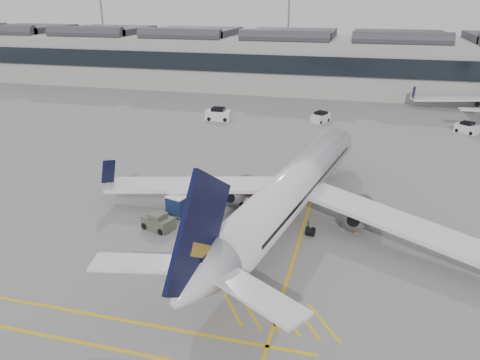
% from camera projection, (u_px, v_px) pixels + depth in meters
% --- Properties ---
extents(ground, '(220.00, 220.00, 0.00)m').
position_uv_depth(ground, '(174.00, 244.00, 38.71)').
color(ground, gray).
rests_on(ground, ground).
extents(terminal, '(200.00, 20.45, 12.40)m').
position_uv_depth(terminal, '(299.00, 61.00, 101.16)').
color(terminal, '#9E9E99').
rests_on(terminal, ground).
extents(light_masts, '(113.00, 0.60, 25.45)m').
position_uv_depth(light_masts, '(303.00, 17.00, 111.16)').
color(light_masts, slate).
rests_on(light_masts, ground).
extents(apron_markings, '(0.25, 60.00, 0.01)m').
position_uv_depth(apron_markings, '(309.00, 207.00, 45.32)').
color(apron_markings, gold).
rests_on(apron_markings, ground).
extents(airliner_main, '(35.52, 39.14, 10.49)m').
position_uv_depth(airliner_main, '(291.00, 190.00, 41.39)').
color(airliner_main, silver).
rests_on(airliner_main, ground).
extents(belt_loader, '(5.18, 3.06, 2.06)m').
position_uv_depth(belt_loader, '(254.00, 196.00, 46.34)').
color(belt_loader, silver).
rests_on(belt_loader, ground).
extents(baggage_cart_a, '(2.11, 1.84, 1.97)m').
position_uv_depth(baggage_cart_a, '(191.00, 194.00, 45.77)').
color(baggage_cart_a, gray).
rests_on(baggage_cart_a, ground).
extents(baggage_cart_b, '(2.10, 1.93, 1.79)m').
position_uv_depth(baggage_cart_b, '(197.00, 198.00, 45.02)').
color(baggage_cart_b, gray).
rests_on(baggage_cart_b, ground).
extents(baggage_cart_c, '(1.89, 1.73, 1.62)m').
position_uv_depth(baggage_cart_c, '(189.00, 199.00, 44.96)').
color(baggage_cart_c, gray).
rests_on(baggage_cart_c, ground).
extents(baggage_cart_d, '(2.24, 2.02, 1.97)m').
position_uv_depth(baggage_cart_d, '(178.00, 205.00, 43.32)').
color(baggage_cart_d, gray).
rests_on(baggage_cart_d, ground).
extents(ramp_agent_a, '(0.67, 0.76, 1.75)m').
position_uv_depth(ramp_agent_a, '(252.00, 199.00, 45.11)').
color(ramp_agent_a, '#DF480B').
rests_on(ramp_agent_a, ground).
extents(ramp_agent_b, '(1.12, 1.07, 1.82)m').
position_uv_depth(ramp_agent_b, '(264.00, 204.00, 43.80)').
color(ramp_agent_b, orange).
rests_on(ramp_agent_b, ground).
extents(pushback_tug, '(3.06, 2.40, 1.50)m').
position_uv_depth(pushback_tug, '(158.00, 222.00, 40.93)').
color(pushback_tug, '#4C4C41').
rests_on(pushback_tug, ground).
extents(safety_cone_nose, '(0.41, 0.41, 0.56)m').
position_uv_depth(safety_cone_nose, '(335.00, 167.00, 55.19)').
color(safety_cone_nose, '#F24C0A').
rests_on(safety_cone_nose, ground).
extents(safety_cone_engine, '(0.37, 0.37, 0.52)m').
position_uv_depth(safety_cone_engine, '(356.00, 230.00, 40.43)').
color(safety_cone_engine, '#F24C0A').
rests_on(safety_cone_engine, ground).
extents(service_van_left, '(4.15, 2.22, 2.09)m').
position_uv_depth(service_van_left, '(218.00, 115.00, 77.00)').
color(service_van_left, silver).
rests_on(service_van_left, ground).
extents(service_van_mid, '(3.03, 3.76, 1.73)m').
position_uv_depth(service_van_mid, '(321.00, 117.00, 75.88)').
color(service_van_mid, silver).
rests_on(service_van_mid, ground).
extents(service_van_right, '(3.59, 3.24, 1.67)m').
position_uv_depth(service_van_right, '(467.00, 128.00, 69.85)').
color(service_van_right, silver).
rests_on(service_van_right, ground).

